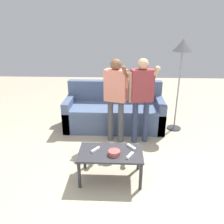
{
  "coord_description": "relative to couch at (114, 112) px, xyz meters",
  "views": [
    {
      "loc": [
        0.17,
        -2.8,
        2.04
      ],
      "look_at": [
        0.04,
        0.34,
        0.79
      ],
      "focal_mm": 36.11,
      "sensor_mm": 36.0,
      "label": 1
    }
  ],
  "objects": [
    {
      "name": "snack_bowl",
      "position": [
        0.06,
        -1.78,
        0.14
      ],
      "size": [
        0.16,
        0.16,
        0.06
      ],
      "primitive_type": "cylinder",
      "color": "#B24C47",
      "rests_on": "coffee_table"
    },
    {
      "name": "game_remote_wand_far",
      "position": [
        0.29,
        -1.6,
        0.12
      ],
      "size": [
        0.12,
        0.15,
        0.03
      ],
      "color": "white",
      "rests_on": "coffee_table"
    },
    {
      "name": "coffee_table",
      "position": [
        0.01,
        -1.72,
        0.05
      ],
      "size": [
        0.86,
        0.5,
        0.42
      ],
      "color": "#2D2D33",
      "rests_on": "ground"
    },
    {
      "name": "couch",
      "position": [
        0.0,
        0.0,
        0.0
      ],
      "size": [
        1.96,
        0.86,
        0.9
      ],
      "color": "#475675",
      "rests_on": "ground"
    },
    {
      "name": "player_center",
      "position": [
        0.04,
        -0.64,
        0.63
      ],
      "size": [
        0.43,
        0.41,
        1.49
      ],
      "color": "#47474C",
      "rests_on": "ground"
    },
    {
      "name": "game_remote_wand_spare",
      "position": [
        0.27,
        -1.81,
        0.12
      ],
      "size": [
        0.11,
        0.15,
        0.03
      ],
      "color": "white",
      "rests_on": "coffee_table"
    },
    {
      "name": "game_remote_nunchuk",
      "position": [
        0.1,
        -1.77,
        0.13
      ],
      "size": [
        0.06,
        0.09,
        0.05
      ],
      "color": "white",
      "rests_on": "coffee_table"
    },
    {
      "name": "ground_plane",
      "position": [
        -0.03,
        -1.52,
        -0.31
      ],
      "size": [
        12.0,
        12.0,
        0.0
      ],
      "primitive_type": "plane",
      "color": "tan"
    },
    {
      "name": "floor_lamp",
      "position": [
        1.24,
        -0.08,
        1.23
      ],
      "size": [
        0.36,
        0.36,
        1.77
      ],
      "color": "#2D2D33",
      "rests_on": "ground"
    },
    {
      "name": "player_right",
      "position": [
        0.48,
        -0.66,
        0.64
      ],
      "size": [
        0.48,
        0.33,
        1.51
      ],
      "color": "#2D3856",
      "rests_on": "ground"
    },
    {
      "name": "game_remote_wand_near",
      "position": [
        -0.2,
        -1.69,
        0.12
      ],
      "size": [
        0.12,
        0.14,
        0.03
      ],
      "color": "white",
      "rests_on": "coffee_table"
    }
  ]
}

